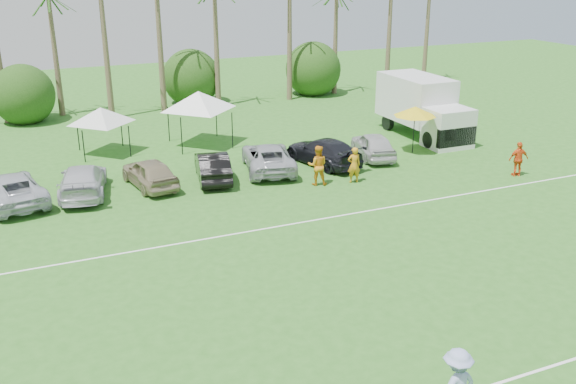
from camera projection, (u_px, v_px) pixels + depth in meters
name	position (u px, v px, depth m)	size (l,w,h in m)	color
field_lines	(275.00, 307.00, 20.58)	(80.00, 12.10, 0.01)	white
palm_tree_4	(43.00, 7.00, 42.27)	(2.40, 2.40, 8.90)	brown
palm_tree_8	(280.00, 0.00, 48.70)	(2.40, 2.40, 8.90)	brown
bush_tree_1	(22.00, 92.00, 44.33)	(4.00, 4.00, 4.00)	brown
bush_tree_2	(191.00, 80.00, 48.87)	(4.00, 4.00, 4.00)	brown
bush_tree_3	(309.00, 71.00, 52.65)	(4.00, 4.00, 4.00)	brown
sideline_player_a	(354.00, 165.00, 31.69)	(0.66, 0.43, 1.81)	orange
sideline_player_b	(318.00, 165.00, 31.34)	(0.97, 0.75, 1.99)	orange
sideline_player_c	(518.00, 159.00, 32.65)	(1.05, 0.44, 1.80)	#E75019
box_truck	(423.00, 106.00, 39.59)	(2.80, 7.07, 3.64)	silver
canopy_tent_left	(100.00, 108.00, 35.78)	(3.86, 3.86, 3.13)	black
canopy_tent_right	(198.00, 91.00, 37.32)	(4.65, 4.65, 3.77)	black
market_umbrella	(415.00, 111.00, 36.05)	(2.42, 2.42, 2.70)	black
parked_car_2	(11.00, 189.00, 28.99)	(2.38, 5.16, 1.43)	silver
parked_car_3	(83.00, 180.00, 30.10)	(2.01, 4.94, 1.43)	silver
parked_car_4	(150.00, 173.00, 31.15)	(1.69, 4.21, 1.43)	gray
parked_car_5	(213.00, 166.00, 32.15)	(1.52, 4.35, 1.43)	black
parked_car_6	(268.00, 157.00, 33.56)	(2.38, 5.16, 1.43)	#AEB0B6
parked_car_7	(323.00, 152.00, 34.54)	(2.01, 4.94, 1.43)	black
parked_car_8	(373.00, 145.00, 35.74)	(1.69, 4.21, 1.43)	silver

